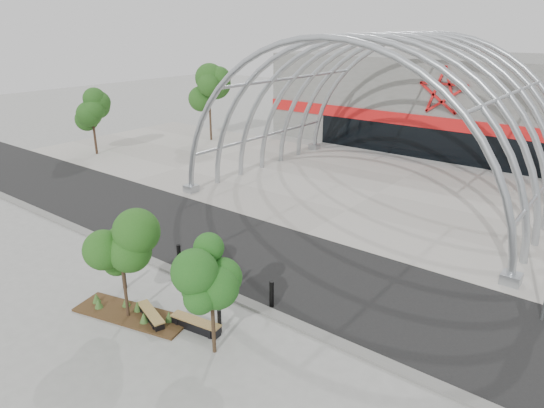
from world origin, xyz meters
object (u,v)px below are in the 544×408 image
Objects in this scene: street_tree_0 at (121,252)px; street_tree_1 at (211,279)px; bench_1 at (196,325)px; bollard_2 at (236,275)px; bench_0 at (151,316)px.

street_tree_0 is 4.10m from street_tree_1.
bench_1 is at bearing 21.48° from street_tree_0.
bollard_2 is at bearing 122.42° from street_tree_1.
street_tree_0 is 3.84m from bench_1.
bench_1 is 2.17× the size of bollard_2.
bollard_2 reaches higher than bench_1.
bench_1 is at bearing 19.64° from bench_0.
street_tree_0 is 4.04× the size of bollard_2.
bench_0 is (-3.20, -0.14, -2.63)m from street_tree_1.
bench_1 reaches higher than bench_0.
street_tree_1 reaches higher than street_tree_0.
bench_0 is 4.05m from bollard_2.
bollard_2 is (1.64, 4.37, -2.32)m from street_tree_0.
bench_0 is (0.87, 0.41, -2.61)m from street_tree_0.
bollard_2 is at bearing 106.75° from bench_1.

